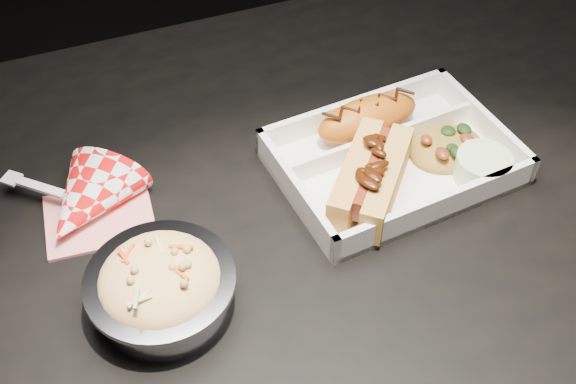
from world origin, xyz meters
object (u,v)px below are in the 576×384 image
at_px(dining_table, 283,279).
at_px(food_tray, 392,161).
at_px(hotdog, 371,175).
at_px(foil_coleslaw_cup, 161,286).
at_px(fried_pastry, 368,118).
at_px(napkin_fork, 85,204).

bearing_deg(dining_table, food_tray, 14.08).
xyz_separation_m(hotdog, foil_coleslaw_cup, (-0.24, -0.06, -0.00)).
relative_size(dining_table, foil_coleslaw_cup, 8.66).
bearing_deg(foil_coleslaw_cup, hotdog, 13.06).
bearing_deg(fried_pastry, food_tray, -84.99).
bearing_deg(hotdog, dining_table, 133.96).
distance_m(dining_table, napkin_fork, 0.23).
bearing_deg(hotdog, napkin_fork, 114.00).
xyz_separation_m(fried_pastry, hotdog, (-0.04, -0.09, 0.00)).
distance_m(fried_pastry, foil_coleslaw_cup, 0.31).
bearing_deg(dining_table, fried_pastry, 33.13).
distance_m(dining_table, fried_pastry, 0.21).
height_order(foil_coleslaw_cup, napkin_fork, foil_coleslaw_cup).
height_order(dining_table, fried_pastry, fried_pastry).
bearing_deg(food_tray, fried_pastry, 90.00).
bearing_deg(napkin_fork, hotdog, 26.18).
height_order(hotdog, foil_coleslaw_cup, foil_coleslaw_cup).
distance_m(food_tray, hotdog, 0.06).
bearing_deg(hotdog, food_tray, -13.43).
bearing_deg(fried_pastry, foil_coleslaw_cup, -153.06).
relative_size(food_tray, fried_pastry, 2.10).
xyz_separation_m(food_tray, fried_pastry, (-0.00, 0.05, 0.02)).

